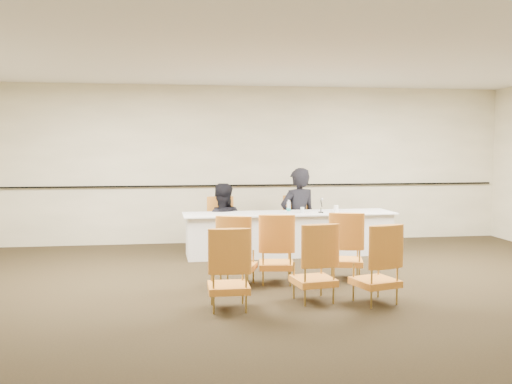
{
  "coord_description": "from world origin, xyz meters",
  "views": [
    {
      "loc": [
        -1.53,
        -6.9,
        1.84
      ],
      "look_at": [
        -0.14,
        2.6,
        1.08
      ],
      "focal_mm": 40.0,
      "sensor_mm": 36.0,
      "label": 1
    }
  ],
  "objects_px": {
    "microphone": "(321,206)",
    "aud_chair_back_right": "(375,263)",
    "panel_table": "(289,234)",
    "panelist_main": "(298,221)",
    "aud_chair_front_mid": "(276,248)",
    "aud_chair_back_mid": "(314,262)",
    "aud_chair_front_left": "(237,250)",
    "panelist_main_chair": "(298,222)",
    "coffee_cup": "(336,209)",
    "drinking_glass": "(302,210)",
    "aud_chair_front_right": "(345,245)",
    "panelist_second": "(222,229)",
    "water_bottle": "(289,207)",
    "panelist_second_chair": "(222,224)",
    "aud_chair_back_left": "(228,268)"
  },
  "relations": [
    {
      "from": "coffee_cup",
      "to": "aud_chair_back_right",
      "type": "relative_size",
      "value": 0.13
    },
    {
      "from": "water_bottle",
      "to": "panelist_main",
      "type": "bearing_deg",
      "value": 64.21
    },
    {
      "from": "coffee_cup",
      "to": "panelist_main_chair",
      "type": "bearing_deg",
      "value": 126.59
    },
    {
      "from": "water_bottle",
      "to": "aud_chair_front_right",
      "type": "relative_size",
      "value": 0.24
    },
    {
      "from": "aud_chair_front_left",
      "to": "aud_chair_back_mid",
      "type": "bearing_deg",
      "value": -28.17
    },
    {
      "from": "microphone",
      "to": "water_bottle",
      "type": "bearing_deg",
      "value": -161.26
    },
    {
      "from": "microphone",
      "to": "aud_chair_front_right",
      "type": "xyz_separation_m",
      "value": [
        -0.12,
        -1.79,
        -0.37
      ]
    },
    {
      "from": "panelist_second",
      "to": "aud_chair_front_mid",
      "type": "xyz_separation_m",
      "value": [
        0.53,
        -2.49,
        0.09
      ]
    },
    {
      "from": "aud_chair_back_right",
      "to": "aud_chair_front_right",
      "type": "bearing_deg",
      "value": 73.37
    },
    {
      "from": "panelist_main_chair",
      "to": "coffee_cup",
      "type": "xyz_separation_m",
      "value": [
        0.51,
        -0.68,
        0.31
      ]
    },
    {
      "from": "drinking_glass",
      "to": "aud_chair_back_right",
      "type": "relative_size",
      "value": 0.11
    },
    {
      "from": "panelist_main_chair",
      "to": "aud_chair_front_right",
      "type": "relative_size",
      "value": 1.0
    },
    {
      "from": "aud_chair_front_left",
      "to": "aud_chair_front_mid",
      "type": "xyz_separation_m",
      "value": [
        0.54,
        0.06,
        0.0
      ]
    },
    {
      "from": "panel_table",
      "to": "aud_chair_front_right",
      "type": "bearing_deg",
      "value": -79.48
    },
    {
      "from": "microphone",
      "to": "aud_chair_back_right",
      "type": "relative_size",
      "value": 0.26
    },
    {
      "from": "drinking_glass",
      "to": "aud_chair_front_left",
      "type": "distance_m",
      "value": 2.39
    },
    {
      "from": "panel_table",
      "to": "panelist_main",
      "type": "xyz_separation_m",
      "value": [
        0.28,
        0.55,
        0.15
      ]
    },
    {
      "from": "panelist_second",
      "to": "aud_chair_back_left",
      "type": "height_order",
      "value": "panelist_second"
    },
    {
      "from": "aud_chair_front_mid",
      "to": "aud_chair_back_mid",
      "type": "distance_m",
      "value": 1.01
    },
    {
      "from": "panelist_second",
      "to": "aud_chair_front_left",
      "type": "relative_size",
      "value": 1.72
    },
    {
      "from": "drinking_glass",
      "to": "aud_chair_back_left",
      "type": "distance_m",
      "value": 3.43
    },
    {
      "from": "panel_table",
      "to": "aud_chair_back_right",
      "type": "relative_size",
      "value": 3.79
    },
    {
      "from": "panelist_second",
      "to": "aud_chair_back_mid",
      "type": "bearing_deg",
      "value": 107.3
    },
    {
      "from": "panelist_main",
      "to": "aud_chair_back_mid",
      "type": "bearing_deg",
      "value": 63.97
    },
    {
      "from": "aud_chair_front_right",
      "to": "aud_chair_back_mid",
      "type": "relative_size",
      "value": 1.0
    },
    {
      "from": "microphone",
      "to": "drinking_glass",
      "type": "relative_size",
      "value": 2.5
    },
    {
      "from": "aud_chair_front_mid",
      "to": "aud_chair_back_mid",
      "type": "bearing_deg",
      "value": -65.82
    },
    {
      "from": "panelist_second",
      "to": "coffee_cup",
      "type": "height_order",
      "value": "panelist_second"
    },
    {
      "from": "panelist_main_chair",
      "to": "panelist_second",
      "type": "height_order",
      "value": "panelist_second"
    },
    {
      "from": "panelist_main_chair",
      "to": "coffee_cup",
      "type": "distance_m",
      "value": 0.9
    },
    {
      "from": "panelist_main",
      "to": "aud_chair_back_left",
      "type": "height_order",
      "value": "panelist_main"
    },
    {
      "from": "panelist_main_chair",
      "to": "microphone",
      "type": "distance_m",
      "value": 0.8
    },
    {
      "from": "microphone",
      "to": "aud_chair_back_right",
      "type": "xyz_separation_m",
      "value": [
        -0.13,
        -3.0,
        -0.37
      ]
    },
    {
      "from": "aud_chair_back_mid",
      "to": "aud_chair_front_left",
      "type": "bearing_deg",
      "value": 123.05
    },
    {
      "from": "panel_table",
      "to": "water_bottle",
      "type": "xyz_separation_m",
      "value": [
        -0.03,
        -0.08,
        0.47
      ]
    },
    {
      "from": "panelist_second_chair",
      "to": "aud_chair_back_right",
      "type": "relative_size",
      "value": 1.0
    },
    {
      "from": "aud_chair_back_left",
      "to": "aud_chair_back_mid",
      "type": "relative_size",
      "value": 1.0
    },
    {
      "from": "panelist_main_chair",
      "to": "aud_chair_front_right",
      "type": "bearing_deg",
      "value": -88.5
    },
    {
      "from": "panelist_second",
      "to": "aud_chair_back_left",
      "type": "xyz_separation_m",
      "value": [
        -0.23,
        -3.64,
        0.09
      ]
    },
    {
      "from": "microphone",
      "to": "aud_chair_back_left",
      "type": "bearing_deg",
      "value": -100.51
    },
    {
      "from": "aud_chair_front_left",
      "to": "aud_chair_front_mid",
      "type": "relative_size",
      "value": 1.0
    },
    {
      "from": "microphone",
      "to": "coffee_cup",
      "type": "bearing_deg",
      "value": 16.5
    },
    {
      "from": "aud_chair_front_mid",
      "to": "aud_chair_back_left",
      "type": "xyz_separation_m",
      "value": [
        -0.76,
        -1.15,
        0.0
      ]
    },
    {
      "from": "panel_table",
      "to": "drinking_glass",
      "type": "height_order",
      "value": "drinking_glass"
    },
    {
      "from": "aud_chair_back_left",
      "to": "panelist_second_chair",
      "type": "bearing_deg",
      "value": 87.24
    },
    {
      "from": "panelist_second_chair",
      "to": "microphone",
      "type": "xyz_separation_m",
      "value": [
        1.64,
        -0.62,
        0.37
      ]
    },
    {
      "from": "drinking_glass",
      "to": "coffee_cup",
      "type": "bearing_deg",
      "value": -5.19
    },
    {
      "from": "aud_chair_front_right",
      "to": "panelist_main",
      "type": "bearing_deg",
      "value": 107.13
    },
    {
      "from": "water_bottle",
      "to": "aud_chair_back_mid",
      "type": "xyz_separation_m",
      "value": [
        -0.29,
        -2.86,
        -0.36
      ]
    },
    {
      "from": "panelist_main_chair",
      "to": "water_bottle",
      "type": "bearing_deg",
      "value": -117.23
    }
  ]
}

